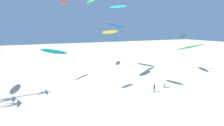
# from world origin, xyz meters

# --- Properties ---
(flying_kite_0) EXTENTS (8.12, 12.26, 13.32)m
(flying_kite_0) POSITION_xyz_m (9.98, 42.76, 12.20)
(flying_kite_0) COLOR blue
(flying_kite_0) RESTS_ON ground
(flying_kite_1) EXTENTS (4.49, 12.59, 19.45)m
(flying_kite_1) POSITION_xyz_m (0.36, 55.37, 18.65)
(flying_kite_1) COLOR red
(flying_kite_1) RESTS_ON ground
(flying_kite_2) EXTENTS (3.15, 6.11, 15.75)m
(flying_kite_2) POSITION_xyz_m (3.28, 28.80, 15.32)
(flying_kite_2) COLOR #19B2B7
(flying_kite_2) RESTS_ON ground
(flying_kite_3) EXTENTS (5.47, 12.91, 10.74)m
(flying_kite_3) POSITION_xyz_m (26.17, 35.82, 9.75)
(flying_kite_3) COLOR black
(flying_kite_3) RESTS_ON ground
(flying_kite_4) EXTENTS (5.73, 9.48, 7.90)m
(flying_kite_4) POSITION_xyz_m (30.61, 37.31, 6.64)
(flying_kite_4) COLOR green
(flying_kite_4) RESTS_ON ground
(flying_kite_7) EXTENTS (7.33, 8.82, 7.98)m
(flying_kite_7) POSITION_xyz_m (-4.93, 43.33, 6.63)
(flying_kite_7) COLOR #19B2B7
(flying_kite_7) RESTS_ON ground
(flying_kite_8) EXTENTS (7.13, 9.60, 11.47)m
(flying_kite_8) POSITION_xyz_m (6.97, 39.21, 10.94)
(flying_kite_8) COLOR yellow
(flying_kite_8) RESTS_ON ground
(flying_kite_9) EXTENTS (3.58, 9.57, 20.06)m
(flying_kite_9) POSITION_xyz_m (6.43, 48.28, 19.05)
(flying_kite_9) COLOR green
(flying_kite_9) RESTS_ON ground
(person_near_left) EXTENTS (0.34, 0.43, 1.73)m
(person_near_left) POSITION_xyz_m (13.26, 27.61, 0.95)
(person_near_left) COLOR #284CA3
(person_near_left) RESTS_ON ground
(person_near_right) EXTENTS (0.49, 0.28, 1.63)m
(person_near_right) POSITION_xyz_m (9.73, 26.37, 0.89)
(person_near_right) COLOR #338E56
(person_near_right) RESTS_ON ground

